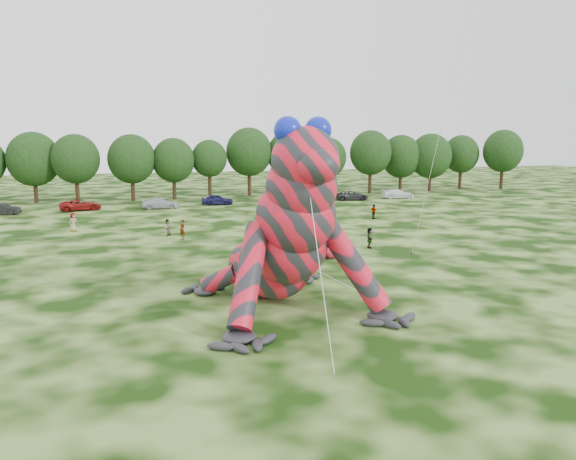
% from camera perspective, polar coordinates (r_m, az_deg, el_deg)
% --- Properties ---
extents(ground, '(240.00, 240.00, 0.00)m').
position_cam_1_polar(ground, '(30.31, 7.23, -8.24)').
color(ground, '#16330A').
rests_on(ground, ground).
extents(inflatable_gecko, '(19.53, 22.33, 10.18)m').
position_cam_1_polar(inflatable_gecko, '(31.98, -2.25, 2.13)').
color(inflatable_gecko, red).
rests_on(inflatable_gecko, ground).
extents(flying_kite, '(2.63, 4.44, 20.77)m').
position_cam_1_polar(flying_kite, '(43.02, 18.03, 21.28)').
color(flying_kite, red).
rests_on(flying_kite, ground).
extents(tree_5, '(7.16, 6.44, 9.80)m').
position_cam_1_polar(tree_5, '(85.62, -24.40, 5.81)').
color(tree_5, black).
rests_on(tree_5, ground).
extents(tree_6, '(6.52, 5.86, 9.49)m').
position_cam_1_polar(tree_6, '(83.33, -20.73, 5.86)').
color(tree_6, black).
rests_on(tree_6, ground).
extents(tree_7, '(6.68, 6.01, 9.48)m').
position_cam_1_polar(tree_7, '(83.27, -15.57, 6.12)').
color(tree_7, black).
rests_on(tree_7, ground).
extents(tree_8, '(6.14, 5.53, 8.94)m').
position_cam_1_polar(tree_8, '(83.80, -11.53, 6.11)').
color(tree_8, black).
rests_on(tree_8, ground).
extents(tree_9, '(5.27, 4.74, 8.68)m').
position_cam_1_polar(tree_9, '(84.80, -7.98, 6.16)').
color(tree_9, black).
rests_on(tree_9, ground).
extents(tree_10, '(7.09, 6.38, 10.50)m').
position_cam_1_polar(tree_10, '(87.15, -3.97, 6.92)').
color(tree_10, black).
rests_on(tree_10, ground).
extents(tree_11, '(7.01, 6.31, 10.07)m').
position_cam_1_polar(tree_11, '(88.42, 0.15, 6.84)').
color(tree_11, black).
rests_on(tree_11, ground).
extents(tree_12, '(5.99, 5.39, 8.97)m').
position_cam_1_polar(tree_12, '(90.03, 4.06, 6.51)').
color(tree_12, black).
rests_on(tree_12, ground).
extents(tree_13, '(6.83, 6.15, 10.13)m').
position_cam_1_polar(tree_13, '(92.20, 8.37, 6.86)').
color(tree_13, black).
rests_on(tree_13, ground).
extents(tree_14, '(6.82, 6.14, 9.40)m').
position_cam_1_polar(tree_14, '(96.47, 11.39, 6.68)').
color(tree_14, black).
rests_on(tree_14, ground).
extents(tree_15, '(7.17, 6.45, 9.63)m').
position_cam_1_polar(tree_15, '(98.10, 14.26, 6.69)').
color(tree_15, black).
rests_on(tree_15, ground).
extents(tree_16, '(6.26, 5.63, 9.37)m').
position_cam_1_polar(tree_16, '(103.19, 17.15, 6.61)').
color(tree_16, black).
rests_on(tree_16, ground).
extents(tree_17, '(6.98, 6.28, 10.30)m').
position_cam_1_polar(tree_17, '(104.76, 20.97, 6.70)').
color(tree_17, black).
rests_on(tree_17, ground).
extents(car_1, '(4.34, 2.04, 1.38)m').
position_cam_1_polar(car_1, '(74.31, -27.09, 1.91)').
color(car_1, black).
rests_on(car_1, ground).
extents(car_2, '(5.35, 3.13, 1.40)m').
position_cam_1_polar(car_2, '(74.73, -20.34, 2.41)').
color(car_2, maroon).
rests_on(car_2, ground).
extents(car_3, '(4.76, 2.10, 1.36)m').
position_cam_1_polar(car_3, '(73.62, -12.87, 2.65)').
color(car_3, '#AFB5BA').
rests_on(car_3, ground).
extents(car_4, '(4.42, 2.23, 1.44)m').
position_cam_1_polar(car_4, '(76.35, -7.20, 3.08)').
color(car_4, '#171747').
rests_on(car_4, ground).
extents(car_5, '(3.94, 1.75, 1.26)m').
position_cam_1_polar(car_5, '(77.54, -1.10, 3.19)').
color(car_5, beige).
rests_on(car_5, ground).
extents(car_6, '(4.97, 2.64, 1.33)m').
position_cam_1_polar(car_6, '(81.95, 6.52, 3.49)').
color(car_6, '#29292B').
rests_on(car_6, ground).
extents(car_7, '(5.04, 2.79, 1.38)m').
position_cam_1_polar(car_7, '(85.24, 11.11, 3.63)').
color(car_7, white).
rests_on(car_7, ground).
extents(spectator_4, '(1.06, 1.00, 1.82)m').
position_cam_1_polar(spectator_4, '(58.54, -20.98, 0.75)').
color(spectator_4, gray).
rests_on(spectator_4, ground).
extents(spectator_1, '(0.94, 0.96, 1.57)m').
position_cam_1_polar(spectator_1, '(53.41, -12.19, 0.24)').
color(spectator_1, gray).
rests_on(spectator_1, ground).
extents(spectator_0, '(0.68, 0.79, 1.81)m').
position_cam_1_polar(spectator_0, '(51.07, -10.69, 0.01)').
color(spectator_0, gray).
rests_on(spectator_0, ground).
extents(spectator_5, '(0.89, 1.65, 1.70)m').
position_cam_1_polar(spectator_5, '(47.06, 8.31, -0.80)').
color(spectator_5, gray).
rests_on(spectator_5, ground).
extents(spectator_3, '(0.62, 1.03, 1.65)m').
position_cam_1_polar(spectator_3, '(63.57, 8.71, 1.85)').
color(spectator_3, gray).
rests_on(spectator_3, ground).
extents(spectator_2, '(1.25, 0.96, 1.71)m').
position_cam_1_polar(spectator_2, '(58.33, 4.35, 1.28)').
color(spectator_2, gray).
rests_on(spectator_2, ground).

